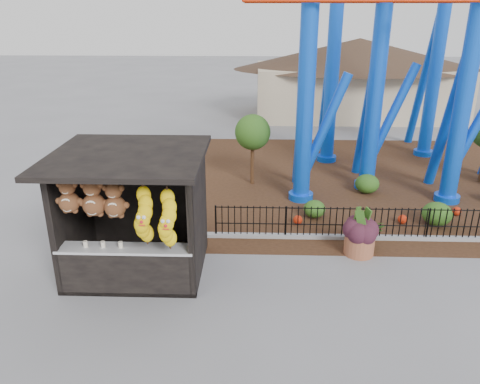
{
  "coord_description": "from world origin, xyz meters",
  "views": [
    {
      "loc": [
        -0.09,
        -9.11,
        6.14
      ],
      "look_at": [
        -0.46,
        1.5,
        2.0
      ],
      "focal_mm": 35.0,
      "sensor_mm": 36.0,
      "label": 1
    }
  ],
  "objects_px": {
    "terracotta_planter": "(359,244)",
    "potted_plant": "(367,233)",
    "roller_coaster": "(411,0)",
    "prize_booth": "(132,218)"
  },
  "relations": [
    {
      "from": "prize_booth",
      "to": "terracotta_planter",
      "type": "height_order",
      "value": "prize_booth"
    },
    {
      "from": "roller_coaster",
      "to": "terracotta_planter",
      "type": "height_order",
      "value": "roller_coaster"
    },
    {
      "from": "terracotta_planter",
      "to": "potted_plant",
      "type": "distance_m",
      "value": 0.44
    },
    {
      "from": "roller_coaster",
      "to": "prize_booth",
      "type": "bearing_deg",
      "value": -137.86
    },
    {
      "from": "prize_booth",
      "to": "terracotta_planter",
      "type": "relative_size",
      "value": 4.38
    },
    {
      "from": "prize_booth",
      "to": "roller_coaster",
      "type": "distance_m",
      "value": 11.98
    },
    {
      "from": "roller_coaster",
      "to": "potted_plant",
      "type": "xyz_separation_m",
      "value": [
        -2.13,
        -5.77,
        -5.97
      ]
    },
    {
      "from": "roller_coaster",
      "to": "terracotta_planter",
      "type": "relative_size",
      "value": 13.76
    },
    {
      "from": "roller_coaster",
      "to": "potted_plant",
      "type": "bearing_deg",
      "value": -110.28
    },
    {
      "from": "roller_coaster",
      "to": "potted_plant",
      "type": "relative_size",
      "value": 11.68
    }
  ]
}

